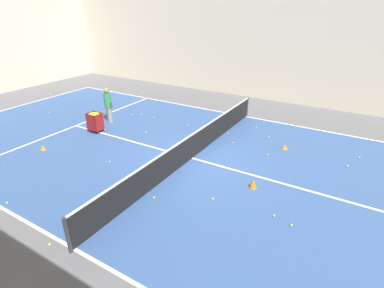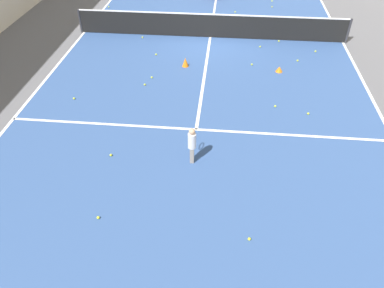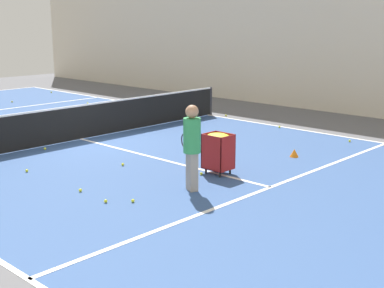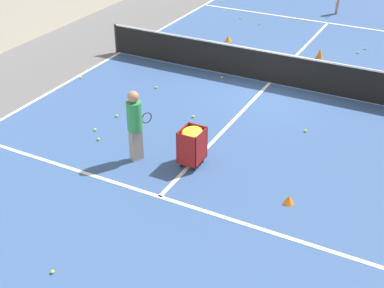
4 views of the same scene
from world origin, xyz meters
name	(u,v)px [view 2 (image 2 of 4)]	position (x,y,z in m)	size (l,w,h in m)	color
ground_plane	(210,37)	(0.00, 0.00, 0.00)	(36.29, 36.29, 0.00)	#5B5B60
court_playing_area	(210,37)	(0.00, 0.00, 0.00)	(11.39, 24.83, 0.00)	#335189
line_sideline_left	(84,32)	(-5.69, 0.00, 0.01)	(0.10, 24.83, 0.00)	white
line_sideline_right	(343,43)	(5.69, 0.00, 0.01)	(0.10, 24.83, 0.00)	white
line_service_near	(196,129)	(0.00, -6.83, 0.01)	(11.39, 0.10, 0.00)	white
line_centre_service	(210,37)	(0.00, 0.00, 0.01)	(0.10, 13.66, 0.00)	white
tennis_net	(211,25)	(0.00, 0.00, 0.54)	(11.69, 0.10, 1.04)	#2D2D33
player_near_baseline	(192,143)	(0.01, -8.24, 0.62)	(0.22, 0.54, 1.08)	gray
training_cone_0	(279,69)	(2.75, -2.91, 0.11)	(0.26, 0.26, 0.21)	orange
training_cone_2	(185,62)	(-0.78, -2.83, 0.18)	(0.24, 0.24, 0.35)	orange
tennis_ball_0	(145,85)	(-2.04, -4.41, 0.04)	(0.07, 0.07, 0.07)	yellow
tennis_ball_1	(279,41)	(2.96, -0.19, 0.04)	(0.07, 0.07, 0.07)	yellow
tennis_ball_2	(275,106)	(2.43, -5.37, 0.04)	(0.07, 0.07, 0.07)	yellow
tennis_ball_4	(142,37)	(-2.95, -0.38, 0.04)	(0.07, 0.07, 0.07)	yellow
tennis_ball_5	(84,26)	(-5.93, 0.64, 0.04)	(0.07, 0.07, 0.07)	yellow
tennis_ball_6	(272,7)	(2.96, 4.15, 0.04)	(0.07, 0.07, 0.07)	yellow
tennis_ball_7	(152,77)	(-1.89, -3.88, 0.04)	(0.07, 0.07, 0.07)	yellow
tennis_ball_8	(275,22)	(2.96, 2.01, 0.04)	(0.07, 0.07, 0.07)	yellow
tennis_ball_10	(235,12)	(1.06, 3.20, 0.04)	(0.07, 0.07, 0.07)	yellow
tennis_ball_11	(328,20)	(5.51, 2.47, 0.04)	(0.07, 0.07, 0.07)	yellow
tennis_ball_14	(272,1)	(3.02, 5.07, 0.04)	(0.07, 0.07, 0.07)	yellow
tennis_ball_16	(109,7)	(-5.48, 3.31, 0.04)	(0.07, 0.07, 0.07)	yellow
tennis_ball_18	(249,239)	(1.49, -10.68, 0.04)	(0.07, 0.07, 0.07)	yellow
tennis_ball_19	(98,218)	(-1.91, -10.43, 0.04)	(0.07, 0.07, 0.07)	yellow
tennis_ball_20	(252,64)	(1.75, -2.50, 0.04)	(0.07, 0.07, 0.07)	yellow
tennis_ball_21	(174,14)	(-1.95, 2.55, 0.04)	(0.07, 0.07, 0.07)	yellow
tennis_ball_22	(260,47)	(2.14, -0.83, 0.04)	(0.07, 0.07, 0.07)	yellow
tennis_ball_26	(308,114)	(3.43, -5.69, 0.04)	(0.07, 0.07, 0.07)	yellow
tennis_ball_27	(315,51)	(4.37, -1.07, 0.04)	(0.07, 0.07, 0.07)	yellow
tennis_ball_30	(244,34)	(1.48, 0.38, 0.04)	(0.07, 0.07, 0.07)	yellow
tennis_ball_33	(298,61)	(3.54, -1.98, 0.04)	(0.07, 0.07, 0.07)	yellow
tennis_ball_34	(74,98)	(-4.20, -5.55, 0.04)	(0.07, 0.07, 0.07)	yellow
tennis_ball_35	(111,155)	(-2.21, -8.27, 0.04)	(0.07, 0.07, 0.07)	yellow
tennis_ball_36	(156,54)	(-2.06, -1.99, 0.04)	(0.07, 0.07, 0.07)	yellow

